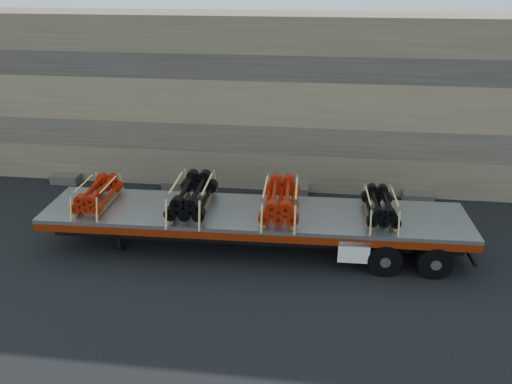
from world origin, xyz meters
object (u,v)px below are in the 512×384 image
bundle_midrear (281,200)px  bundle_rear (380,207)px  bundle_midfront (192,196)px  trailer (254,230)px  bundle_front (98,194)px

bundle_midrear → bundle_rear: bundle_midrear is taller
bundle_midfront → bundle_rear: size_ratio=1.24×
trailer → bundle_midfront: size_ratio=5.50×
trailer → bundle_midfront: bearing=180.0°
trailer → bundle_midfront: 2.31m
trailer → bundle_midrear: 1.42m
bundle_front → bundle_midfront: (3.21, 0.09, 0.08)m
bundle_front → bundle_midfront: 3.22m
bundle_front → bundle_midrear: (6.10, 0.17, 0.06)m
trailer → bundle_rear: (4.02, 0.12, 1.05)m
bundle_front → bundle_rear: bearing=0.0°
bundle_midfront → bundle_rear: bundle_midfront is taller
bundle_midfront → bundle_midrear: (2.88, 0.08, -0.01)m
bundle_rear → bundle_midrear: bearing=180.0°
bundle_rear → bundle_midfront: bearing=-180.0°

